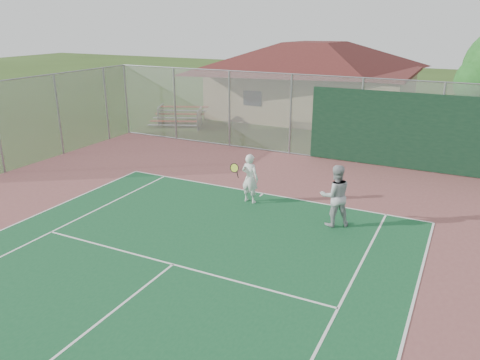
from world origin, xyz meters
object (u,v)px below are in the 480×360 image
object	(u,v)px
player_white_front	(250,179)
player_grey_back	(335,196)
clubhouse	(314,72)
bleachers	(179,116)

from	to	relation	value
player_white_front	player_grey_back	distance (m)	3.01
clubhouse	player_grey_back	size ratio (longest dim) A/B	6.68
clubhouse	bleachers	bearing A→B (deg)	-135.50
clubhouse	player_grey_back	xyz separation A→B (m)	(5.67, -15.15, -1.75)
clubhouse	player_white_front	distance (m)	14.97
bleachers	player_grey_back	bearing A→B (deg)	-62.55
player_white_front	player_grey_back	xyz separation A→B (m)	(2.96, -0.54, 0.09)
player_grey_back	bleachers	bearing A→B (deg)	-71.21
clubhouse	player_grey_back	distance (m)	16.27
clubhouse	player_grey_back	world-z (taller)	clubhouse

